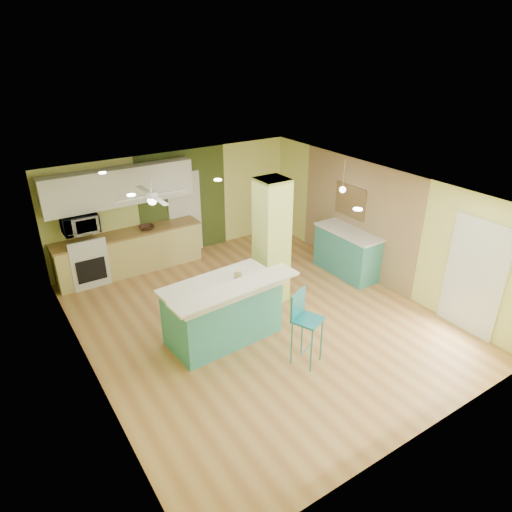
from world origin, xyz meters
The scene contains 23 objects.
floor centered at (0.00, 0.00, -0.01)m, with size 6.00×7.00×0.01m, color #A76E3A.
ceiling centered at (0.00, 0.00, 2.50)m, with size 6.00×7.00×0.01m, color white.
wall_back centered at (0.00, 3.50, 1.25)m, with size 6.00×0.01×2.50m, color #E4EA7D.
wall_front centered at (0.00, -3.50, 1.25)m, with size 6.00×0.01×2.50m, color #E4EA7D.
wall_left centered at (-3.00, 0.00, 1.25)m, with size 0.01×7.00×2.50m, color #E4EA7D.
wall_right centered at (3.00, 0.00, 1.25)m, with size 0.01×7.00×2.50m, color #E4EA7D.
wood_panel centered at (2.99, 0.60, 1.25)m, with size 0.02×3.40×2.50m, color #8F7252.
olive_accent centered at (0.20, 3.49, 1.25)m, with size 2.20×0.02×2.50m, color #415120.
interior_door centered at (0.20, 3.46, 1.00)m, with size 0.82×0.05×2.00m, color white.
french_door centered at (2.97, -2.30, 1.05)m, with size 0.04×1.08×2.10m, color white.
column centered at (0.65, 0.50, 1.25)m, with size 0.55×0.55×2.50m, color #C2D462.
kitchen_run centered at (-1.30, 3.20, 0.47)m, with size 3.25×0.63×0.94m.
stove centered at (-2.25, 3.19, 0.46)m, with size 0.76×0.66×1.08m.
upper_cabinets centered at (-1.30, 3.32, 1.95)m, with size 3.20×0.34×0.80m, color white.
microwave centered at (-2.25, 3.20, 1.35)m, with size 0.70×0.48×0.39m, color silver.
ceiling_fan centered at (-1.10, 2.00, 2.08)m, with size 1.41×1.41×0.61m.
pendant_lamp centered at (2.65, 0.75, 1.88)m, with size 0.14×0.14×0.69m.
wall_decor centered at (2.96, 0.80, 1.55)m, with size 0.03×0.90×0.70m, color brown.
peninsula centered at (-0.81, -0.17, 0.56)m, with size 2.30×1.35×1.21m.
bar_stool centered at (-0.06, -1.40, 0.85)m, with size 0.55×0.55×1.27m.
side_counter centered at (2.70, 0.49, 0.51)m, with size 0.67×1.58×1.02m.
fruit_bowl centered at (-0.88, 3.15, 0.98)m, with size 0.33×0.33×0.08m, color #3D2319.
canister centered at (-0.48, -0.12, 1.14)m, with size 0.14×0.14×0.16m, color gold.
Camera 1 is at (-3.98, -6.05, 4.80)m, focal length 32.00 mm.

